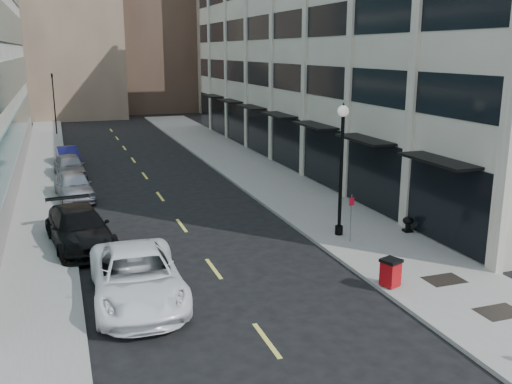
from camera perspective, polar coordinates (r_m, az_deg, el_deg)
ground at (r=15.76m, az=3.70°, el=-17.87°), size 160.00×160.00×0.00m
sidewalk_right at (r=35.70m, az=2.37°, el=0.65°), size 5.00×80.00×0.15m
sidewalk_left at (r=33.35m, az=-20.63°, el=-1.22°), size 3.00×80.00×0.15m
building_right at (r=45.15m, az=10.66°, el=14.64°), size 15.30×46.50×18.25m
skyline_tan_near at (r=80.50m, az=-19.12°, el=17.33°), size 14.00×18.00×28.00m
skyline_stone at (r=81.71m, az=-2.72°, el=15.18°), size 10.00×14.00×20.00m
grate_mid at (r=20.25m, az=23.16°, el=-10.97°), size 1.40×1.00×0.01m
grate_far at (r=22.19m, az=18.31°, el=-8.33°), size 1.40×1.00×0.01m
road_centerline at (r=30.91m, az=-8.60°, el=-1.75°), size 0.15×68.20×0.01m
traffic_signal at (r=60.35m, az=-19.72°, el=10.74°), size 0.66×0.66×6.98m
car_white_van at (r=19.86m, az=-11.82°, el=-8.30°), size 3.10×6.41×1.76m
car_black_pickup at (r=25.83m, az=-17.26°, el=-3.46°), size 3.12×6.08×1.69m
car_silver_sedan at (r=34.13m, az=-17.75°, el=0.63°), size 2.38×4.93×1.62m
car_blue_sedan at (r=44.66m, az=-18.29°, el=3.44°), size 1.77×4.18×1.34m
car_grey_sedan at (r=40.01m, az=-18.14°, el=2.47°), size 2.23×4.77×1.58m
trash_bin at (r=20.90m, az=13.30°, el=-7.76°), size 0.81×0.81×1.02m
lamppost at (r=25.46m, az=8.55°, el=3.33°), size 0.50×0.50×5.99m
sign_post at (r=25.02m, az=9.51°, el=-1.89°), size 0.25×0.08×2.13m
urn_planter at (r=27.24m, az=14.97°, el=-2.99°), size 0.51×0.51×0.71m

